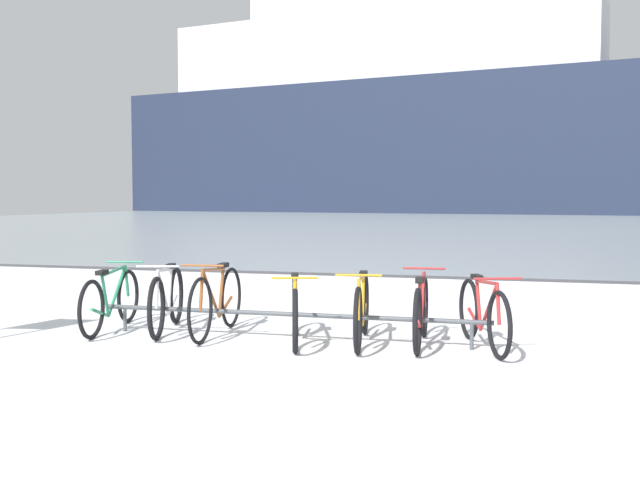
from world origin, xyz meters
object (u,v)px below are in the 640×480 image
at_px(bicycle_0, 111,300).
at_px(bicycle_1, 167,300).
at_px(bicycle_4, 362,310).
at_px(bicycle_3, 295,311).
at_px(bicycle_5, 421,312).
at_px(ferry_ship, 390,117).
at_px(bicycle_6, 483,314).
at_px(bicycle_2, 217,301).

xyz_separation_m(bicycle_0, bicycle_1, (0.66, 0.09, 0.02)).
xyz_separation_m(bicycle_0, bicycle_4, (2.95, -0.00, 0.01)).
bearing_deg(bicycle_3, bicycle_5, 8.29).
distance_m(bicycle_5, ferry_ship, 69.87).
relative_size(bicycle_0, bicycle_6, 1.08).
xyz_separation_m(bicycle_1, bicycle_5, (2.91, -0.03, -0.01)).
bearing_deg(bicycle_1, bicycle_4, -2.39).
height_order(bicycle_4, bicycle_5, bicycle_4).
relative_size(bicycle_0, bicycle_1, 1.01).
relative_size(bicycle_3, ferry_ship, 0.03).
xyz_separation_m(bicycle_5, ferry_ship, (-11.79, 68.20, 9.58)).
bearing_deg(bicycle_2, bicycle_5, 0.61).
distance_m(bicycle_1, bicycle_4, 2.29).
relative_size(bicycle_4, bicycle_5, 1.05).
bearing_deg(ferry_ship, bicycle_0, -83.13).
distance_m(bicycle_3, ferry_ship, 69.85).
bearing_deg(bicycle_5, bicycle_0, -179.03).
bearing_deg(bicycle_5, bicycle_4, -174.09).
distance_m(bicycle_5, bicycle_6, 0.63).
height_order(bicycle_3, bicycle_5, bicycle_5).
height_order(bicycle_2, bicycle_5, bicycle_2).
height_order(bicycle_1, ferry_ship, ferry_ship).
bearing_deg(ferry_ship, bicycle_6, -79.68).
height_order(bicycle_0, bicycle_5, bicycle_5).
bearing_deg(bicycle_1, ferry_ship, 97.43).
relative_size(bicycle_4, ferry_ship, 0.03).
bearing_deg(bicycle_4, bicycle_6, 2.46).
distance_m(bicycle_0, bicycle_6, 4.19).
relative_size(bicycle_0, bicycle_5, 1.04).
bearing_deg(bicycle_2, bicycle_3, -9.81).
bearing_deg(bicycle_3, bicycle_4, 10.37).
relative_size(bicycle_0, ferry_ship, 0.03).
height_order(bicycle_5, ferry_ship, ferry_ship).
distance_m(bicycle_1, bicycle_2, 0.64).
height_order(bicycle_0, bicycle_6, bicycle_6).
height_order(bicycle_0, bicycle_4, bicycle_4).
bearing_deg(ferry_ship, bicycle_4, -80.70).
xyz_separation_m(bicycle_1, bicycle_2, (0.64, -0.06, 0.02)).
relative_size(bicycle_2, bicycle_4, 1.02).
relative_size(bicycle_1, bicycle_4, 0.98).
xyz_separation_m(bicycle_0, bicycle_2, (1.30, 0.04, 0.03)).
height_order(bicycle_0, bicycle_1, bicycle_1).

